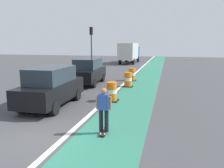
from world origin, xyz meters
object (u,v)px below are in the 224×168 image
at_px(skateboarder_on_lane, 104,109).
at_px(pedestrian_crossing, 83,67).
at_px(parked_suv_nearest, 51,86).
at_px(traffic_barrel_mid, 128,80).
at_px(traffic_light_corner, 91,41).
at_px(delivery_truck_down_block, 129,52).
at_px(traffic_barrel_front, 112,92).
at_px(traffic_barrel_back, 132,75).
at_px(parked_suv_second, 88,71).

relative_size(skateboarder_on_lane, pedestrian_crossing, 1.05).
bearing_deg(skateboarder_on_lane, pedestrian_crossing, 113.88).
xyz_separation_m(parked_suv_nearest, traffic_barrel_mid, (2.95, 6.20, -0.50)).
bearing_deg(traffic_barrel_mid, traffic_light_corner, 123.20).
distance_m(traffic_barrel_mid, traffic_light_corner, 11.39).
distance_m(traffic_barrel_mid, delivery_truck_down_block, 20.31).
bearing_deg(skateboarder_on_lane, traffic_barrel_mid, 94.39).
height_order(traffic_barrel_front, delivery_truck_down_block, delivery_truck_down_block).
height_order(traffic_barrel_front, traffic_barrel_back, same).
bearing_deg(parked_suv_second, traffic_barrel_back, 38.91).
xyz_separation_m(traffic_barrel_mid, delivery_truck_down_block, (-3.29, 20.00, 1.31)).
distance_m(parked_suv_nearest, traffic_barrel_back, 9.50).
height_order(skateboarder_on_lane, traffic_barrel_back, skateboarder_on_lane).
xyz_separation_m(parked_suv_second, pedestrian_crossing, (-2.21, 4.52, -0.17)).
distance_m(skateboarder_on_lane, traffic_barrel_mid, 9.14).
xyz_separation_m(parked_suv_second, traffic_barrel_back, (3.12, 2.52, -0.50)).
bearing_deg(skateboarder_on_lane, traffic_barrel_back, 94.07).
bearing_deg(parked_suv_second, traffic_barrel_mid, -6.07).
bearing_deg(traffic_barrel_back, traffic_light_corner, 132.82).
bearing_deg(traffic_light_corner, skateboarder_on_lane, -69.84).
relative_size(parked_suv_nearest, traffic_light_corner, 0.91).
height_order(skateboarder_on_lane, traffic_barrel_mid, skateboarder_on_lane).
bearing_deg(parked_suv_nearest, skateboarder_on_lane, -38.55).
xyz_separation_m(traffic_light_corner, pedestrian_crossing, (0.54, -4.34, -2.64)).
bearing_deg(parked_suv_second, delivery_truck_down_block, 90.04).
relative_size(traffic_barrel_mid, traffic_barrel_back, 1.00).
height_order(traffic_barrel_mid, pedestrian_crossing, pedestrian_crossing).
bearing_deg(traffic_barrel_front, pedestrian_crossing, 119.72).
relative_size(skateboarder_on_lane, parked_suv_second, 0.36).
distance_m(skateboarder_on_lane, traffic_barrel_back, 12.01).
relative_size(parked_suv_second, traffic_barrel_mid, 4.30).
xyz_separation_m(parked_suv_second, traffic_light_corner, (-2.74, 8.85, 2.47)).
distance_m(parked_suv_second, traffic_barrel_back, 4.05).
relative_size(parked_suv_nearest, traffic_barrel_front, 4.26).
bearing_deg(pedestrian_crossing, traffic_barrel_mid, -41.58).
height_order(skateboarder_on_lane, traffic_barrel_front, skateboarder_on_lane).
xyz_separation_m(delivery_truck_down_block, traffic_light_corner, (-2.73, -10.79, 1.65)).
xyz_separation_m(traffic_barrel_front, traffic_barrel_mid, (0.15, 4.48, 0.00)).
xyz_separation_m(skateboarder_on_lane, traffic_barrel_mid, (-0.70, 9.10, -0.38)).
height_order(parked_suv_second, pedestrian_crossing, parked_suv_second).
relative_size(parked_suv_second, traffic_light_corner, 0.92).
bearing_deg(skateboarder_on_lane, parked_suv_nearest, 141.45).
bearing_deg(parked_suv_second, skateboarder_on_lane, -67.19).
xyz_separation_m(traffic_barrel_back, pedestrian_crossing, (-5.33, 2.00, 0.33)).
height_order(parked_suv_second, traffic_barrel_mid, parked_suv_second).
relative_size(skateboarder_on_lane, traffic_barrel_front, 1.55).
xyz_separation_m(traffic_barrel_back, delivery_truck_down_block, (-3.14, 17.13, 1.31)).
height_order(traffic_light_corner, pedestrian_crossing, traffic_light_corner).
height_order(parked_suv_nearest, traffic_barrel_front, parked_suv_nearest).
height_order(parked_suv_nearest, pedestrian_crossing, parked_suv_nearest).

